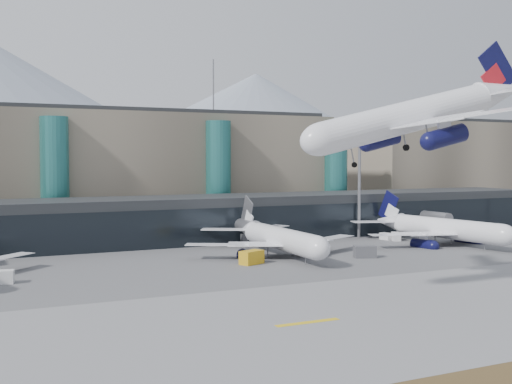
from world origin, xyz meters
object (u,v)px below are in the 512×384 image
hero_jet (427,106)px  veh_a (1,277)px  veh_d (396,237)px  veh_h (252,257)px  jet_parked_mid (274,231)px  veh_g (386,236)px  lightmast_mid (359,176)px  jet_parked_right (433,222)px  veh_c (365,252)px

hero_jet → veh_a: (-51.75, 32.49, -24.58)m
veh_d → veh_h: bearing=136.7°
jet_parked_mid → veh_g: jet_parked_mid is taller
veh_d → veh_a: bearing=127.6°
lightmast_mid → jet_parked_right: size_ratio=0.67×
veh_a → jet_parked_mid: bearing=21.4°
veh_c → veh_g: bearing=66.1°
lightmast_mid → veh_a: 84.32m
hero_jet → veh_a: bearing=150.2°
veh_c → veh_h: veh_h is taller
jet_parked_right → veh_d: (-4.67, 6.97, -3.79)m
veh_d → hero_jet: bearing=173.3°
hero_jet → veh_g: bearing=60.6°
jet_parked_mid → jet_parked_right: bearing=-88.8°
veh_h → veh_c: bearing=-29.2°
lightmast_mid → veh_c: (-16.59, -26.22, -13.30)m
veh_c → veh_h: bearing=-165.5°
jet_parked_right → veh_h: (-47.69, -8.35, -3.52)m
jet_parked_mid → veh_h: jet_parked_mid is taller
hero_jet → veh_a: size_ratio=10.75×
jet_parked_right → veh_a: (-88.59, -8.54, -3.72)m
hero_jet → jet_parked_right: size_ratio=0.98×
jet_parked_right → veh_g: jet_parked_right is taller
jet_parked_mid → veh_a: bearing=100.9°
jet_parked_mid → veh_d: bearing=-77.4°
hero_jet → veh_a: 65.86m
veh_g → veh_h: bearing=-80.3°
lightmast_mid → veh_a: bearing=-163.2°
jet_parked_right → veh_c: (-25.48, -10.77, -3.58)m
lightmast_mid → hero_jet: 64.00m
lightmast_mid → veh_a: lightmast_mid is taller
hero_jet → veh_g: 64.01m
veh_a → veh_d: 85.35m
hero_jet → veh_h: bearing=110.7°
jet_parked_mid → jet_parked_right: size_ratio=0.98×
lightmast_mid → hero_jet: bearing=-116.3°
veh_a → veh_g: (82.80, 17.70, -0.21)m
lightmast_mid → jet_parked_right: lightmast_mid is taller
jet_parked_mid → veh_c: size_ratio=9.34×
veh_a → veh_d: (83.93, 15.51, -0.07)m
veh_a → veh_h: veh_h is taller
veh_d → veh_h: 45.67m
jet_parked_right → veh_c: size_ratio=9.54×
lightmast_mid → veh_h: (-38.81, -23.80, -13.23)m
lightmast_mid → hero_jet: (-27.97, -56.48, 11.14)m
hero_jet → jet_parked_right: bearing=50.4°
veh_a → veh_g: size_ratio=1.32×
veh_h → lightmast_mid: bearing=8.5°
jet_parked_mid → veh_a: (-49.48, -8.52, -3.59)m
veh_g → veh_c: bearing=-57.7°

